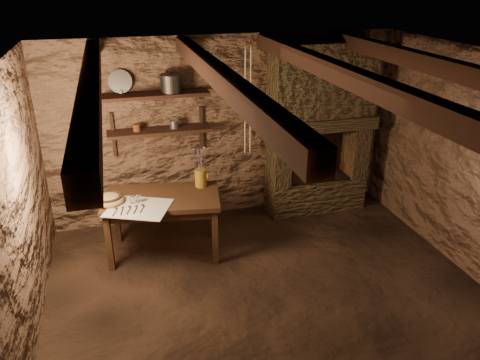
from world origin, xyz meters
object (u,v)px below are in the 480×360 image
object	(u,v)px
work_table	(164,222)
red_pot	(318,163)
stoneware_jug	(201,170)
wooden_bowl	(109,200)
iron_stockpot	(171,84)

from	to	relation	value
work_table	red_pot	xyz separation A→B (m)	(2.19, 0.56, 0.29)
stoneware_jug	red_pot	size ratio (longest dim) A/B	0.92
work_table	stoneware_jug	xyz separation A→B (m)	(0.49, 0.15, 0.56)
stoneware_jug	wooden_bowl	distance (m)	1.10
iron_stockpot	red_pot	size ratio (longest dim) A/B	0.47
work_table	wooden_bowl	xyz separation A→B (m)	(-0.58, -0.03, 0.38)
work_table	stoneware_jug	bearing A→B (deg)	26.27
stoneware_jug	iron_stockpot	bearing A→B (deg)	116.71
wooden_bowl	iron_stockpot	distance (m)	1.55
stoneware_jug	red_pot	world-z (taller)	stoneware_jug
iron_stockpot	wooden_bowl	bearing A→B (deg)	-140.17
work_table	red_pot	world-z (taller)	red_pot
wooden_bowl	iron_stockpot	xyz separation A→B (m)	(0.85, 0.71, 1.08)
iron_stockpot	red_pot	xyz separation A→B (m)	(1.92, -0.12, -1.17)
stoneware_jug	wooden_bowl	bearing A→B (deg)	-166.47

